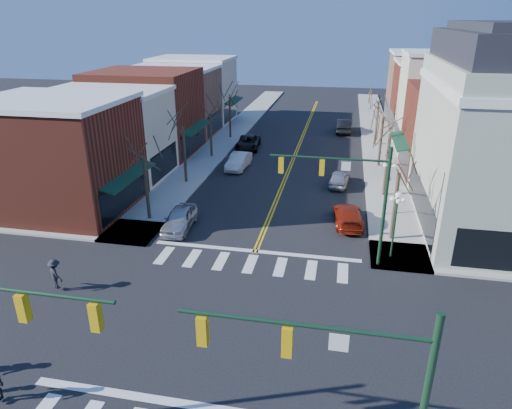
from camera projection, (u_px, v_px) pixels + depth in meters
The scene contains 31 objects.
ground at pixel (223, 329), 21.37m from camera, with size 160.00×160.00×0.00m, color black.
sidewalk_left at pixel (186, 178), 41.02m from camera, with size 3.50×70.00×0.15m, color #9E9B93.
sidewalk_right at pixel (387, 191), 37.92m from camera, with size 3.50×70.00×0.15m, color #9E9B93.
bldg_left_brick_a at pixel (58, 158), 33.23m from camera, with size 10.00×8.50×8.00m, color maroon.
bldg_left_stucco_a at pixel (109, 136), 40.35m from camera, with size 10.00×7.00×7.50m, color beige.
bldg_left_brick_b at pixel (146, 113), 47.41m from camera, with size 10.00×9.00×8.50m, color maroon.
bldg_left_tan at pixel (174, 102), 55.03m from camera, with size 10.00×7.50×7.80m, color #936A51.
bldg_left_stucco_b at pixel (194, 91), 61.97m from camera, with size 10.00×8.00×8.20m, color beige.
bldg_right_brick_a at pixel (466, 133), 40.43m from camera, with size 10.00×8.50×8.00m, color maroon.
bldg_right_stucco at pixel (450, 106), 47.08m from camera, with size 10.00×7.00×10.00m, color beige.
bldg_right_brick_b at pixel (437, 101), 54.16m from camera, with size 10.00×8.00×8.50m, color maroon.
bldg_right_tan at pixel (427, 89), 61.32m from camera, with size 10.00×8.00×9.00m, color #936A51.
traffic_mast_near_right at pixel (352, 385), 11.88m from camera, with size 6.60×0.28×7.20m.
traffic_mast_far_right at pixel (352, 189), 25.29m from camera, with size 6.60×0.28×7.20m.
lamppost_corner at pixel (396, 214), 26.49m from camera, with size 0.36×0.36×4.33m.
lamppost_midblock at pixel (388, 177), 32.38m from camera, with size 0.36×0.36×4.33m.
tree_left_a at pixel (147, 189), 31.92m from camera, with size 0.24×0.24×4.76m, color #382B21.
tree_left_b at pixel (185, 155), 39.12m from camera, with size 0.24×0.24×5.04m, color #382B21.
tree_left_c at pixel (211, 136), 46.46m from camera, with size 0.24×0.24×4.55m, color #382B21.
tree_left_d at pixel (230, 118), 53.64m from camera, with size 0.24×0.24×4.90m, color #382B21.
tree_right_a at pixel (395, 208), 28.97m from camera, with size 0.24×0.24×4.62m, color #382B21.
tree_right_b at pixel (387, 166), 36.11m from camera, with size 0.24×0.24×5.18m, color #382B21.
tree_right_c at pixel (381, 142), 43.43m from camera, with size 0.24×0.24×4.83m, color #382B21.
tree_right_d at pixel (377, 124), 50.66m from camera, with size 0.24×0.24×4.97m, color #382B21.
car_left_near at pixel (180, 219), 31.19m from camera, with size 1.75×4.34×1.48m, color #B1B1B6.
car_left_mid at pixel (239, 161), 43.57m from camera, with size 1.55×4.43×1.46m, color silver.
car_left_far at pixel (248, 143), 49.98m from camera, with size 2.35×5.11×1.42m, color black.
car_right_near at pixel (348, 215), 31.89m from camera, with size 1.87×4.60×1.33m, color #98220D.
car_right_mid at pixel (339, 178), 39.20m from camera, with size 1.57×3.91×1.33m, color #ABABB0.
car_right_far at pixel (344, 126), 57.13m from camera, with size 1.75×5.03×1.66m, color black.
pedestrian_dark_b at pixel (55, 274), 24.07m from camera, with size 1.08×0.62×1.68m, color black.
Camera 1 is at (4.85, -16.88, 13.61)m, focal length 32.00 mm.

